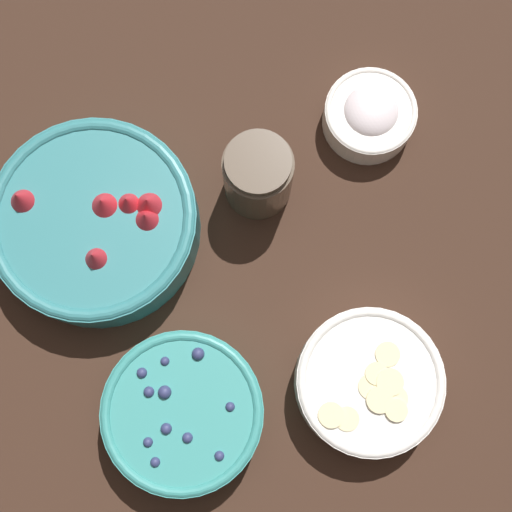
{
  "coord_description": "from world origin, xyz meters",
  "views": [
    {
      "loc": [
        -0.08,
        0.01,
        0.86
      ],
      "look_at": [
        0.09,
        0.01,
        0.05
      ],
      "focal_mm": 50.0,
      "sensor_mm": 36.0,
      "label": 1
    }
  ],
  "objects_px": {
    "bowl_bananas": "(369,382)",
    "bowl_cream": "(370,115)",
    "bowl_strawberries": "(96,222)",
    "bowl_blueberries": "(184,412)",
    "jar_chocolate": "(258,176)"
  },
  "relations": [
    {
      "from": "bowl_blueberries",
      "to": "jar_chocolate",
      "type": "xyz_separation_m",
      "value": [
        0.27,
        -0.09,
        0.01
      ]
    },
    {
      "from": "bowl_bananas",
      "to": "bowl_cream",
      "type": "relative_size",
      "value": 1.47
    },
    {
      "from": "bowl_bananas",
      "to": "jar_chocolate",
      "type": "distance_m",
      "value": 0.27
    },
    {
      "from": "bowl_strawberries",
      "to": "jar_chocolate",
      "type": "distance_m",
      "value": 0.2
    },
    {
      "from": "bowl_blueberries",
      "to": "bowl_bananas",
      "type": "relative_size",
      "value": 1.09
    },
    {
      "from": "bowl_strawberries",
      "to": "bowl_bananas",
      "type": "xyz_separation_m",
      "value": [
        -0.2,
        -0.31,
        -0.01
      ]
    },
    {
      "from": "bowl_strawberries",
      "to": "bowl_blueberries",
      "type": "distance_m",
      "value": 0.25
    },
    {
      "from": "bowl_strawberries",
      "to": "bowl_blueberries",
      "type": "xyz_separation_m",
      "value": [
        -0.22,
        -0.1,
        -0.01
      ]
    },
    {
      "from": "bowl_strawberries",
      "to": "jar_chocolate",
      "type": "xyz_separation_m",
      "value": [
        0.05,
        -0.19,
        0.01
      ]
    },
    {
      "from": "bowl_bananas",
      "to": "jar_chocolate",
      "type": "relative_size",
      "value": 1.61
    },
    {
      "from": "bowl_strawberries",
      "to": "bowl_cream",
      "type": "bearing_deg",
      "value": -69.07
    },
    {
      "from": "bowl_strawberries",
      "to": "jar_chocolate",
      "type": "bearing_deg",
      "value": -76.41
    },
    {
      "from": "bowl_strawberries",
      "to": "bowl_bananas",
      "type": "height_order",
      "value": "bowl_strawberries"
    },
    {
      "from": "bowl_strawberries",
      "to": "bowl_cream",
      "type": "relative_size",
      "value": 2.14
    },
    {
      "from": "bowl_blueberries",
      "to": "bowl_cream",
      "type": "height_order",
      "value": "bowl_blueberries"
    }
  ]
}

